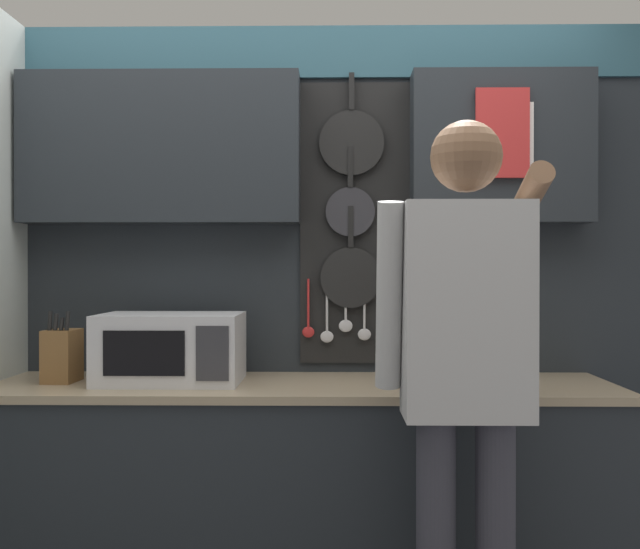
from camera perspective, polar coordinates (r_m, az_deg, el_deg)
The scene contains 6 objects.
base_cabinet_counter at distance 2.83m, azimuth -1.37°, elevation -17.70°, with size 2.34×0.60×0.89m.
back_wall_unit at distance 2.96m, azimuth -1.39°, elevation 2.88°, with size 2.91×0.23×2.33m.
microwave at distance 2.78m, azimuth -11.82°, elevation -5.77°, with size 0.53×0.35×0.26m.
knife_block at distance 2.90m, azimuth -19.94°, elevation -6.08°, with size 0.12×0.15×0.27m.
utensil_crock at distance 2.74m, azimuth 8.26°, elevation -6.88°, with size 0.12×0.12×0.34m.
person at distance 2.23m, azimuth 11.54°, elevation -6.23°, with size 0.54×0.66×1.77m.
Camera 1 is at (0.11, -2.69, 1.32)m, focal length 40.00 mm.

